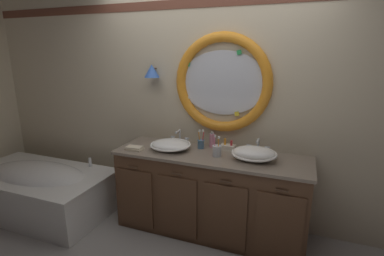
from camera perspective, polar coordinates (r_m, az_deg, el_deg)
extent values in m
plane|color=gray|center=(3.16, -0.50, -21.13)|extent=(14.00, 14.00, 0.00)
cube|color=beige|center=(3.17, 3.38, 4.67)|extent=(6.40, 0.08, 2.60)
cube|color=brown|center=(3.11, 3.42, 23.37)|extent=(6.27, 0.01, 0.09)
ellipsoid|color=silver|center=(3.04, 5.96, 8.73)|extent=(0.92, 0.02, 0.66)
torus|color=orange|center=(3.03, 5.93, 8.72)|extent=(1.02, 0.10, 1.02)
cube|color=teal|center=(2.94, 14.64, 8.30)|extent=(0.05, 0.01, 0.05)
cube|color=green|center=(2.97, 9.24, 14.43)|extent=(0.05, 0.01, 0.05)
cube|color=green|center=(3.13, -0.82, 12.45)|extent=(0.05, 0.01, 0.05)
cube|color=silver|center=(3.17, -0.94, 5.79)|extent=(0.04, 0.01, 0.04)
cube|color=yellow|center=(3.03, 8.79, 2.76)|extent=(0.05, 0.01, 0.05)
cylinder|color=#4C3823|center=(3.28, -7.46, 11.44)|extent=(0.02, 0.09, 0.02)
cone|color=blue|center=(3.24, -7.88, 11.03)|extent=(0.17, 0.17, 0.14)
cube|color=brown|center=(3.11, 3.58, -12.78)|extent=(1.92, 0.58, 0.83)
cube|color=gray|center=(2.94, 3.71, -5.32)|extent=(1.95, 0.62, 0.03)
cube|color=gray|center=(3.22, 5.20, -4.95)|extent=(1.92, 0.02, 0.11)
cube|color=brown|center=(3.16, -11.07, -13.44)|extent=(0.40, 0.02, 0.63)
cylinder|color=#422D1E|center=(3.00, -11.53, -7.51)|extent=(0.10, 0.01, 0.01)
cube|color=brown|center=(2.96, -2.87, -15.26)|extent=(0.40, 0.02, 0.63)
cylinder|color=#422D1E|center=(2.79, -3.06, -9.01)|extent=(0.10, 0.01, 0.01)
cube|color=brown|center=(2.82, 6.48, -16.94)|extent=(0.40, 0.02, 0.63)
cylinder|color=#422D1E|center=(2.64, 6.64, -10.47)|extent=(0.10, 0.01, 0.01)
cube|color=brown|center=(2.77, 16.64, -18.25)|extent=(0.40, 0.02, 0.63)
cylinder|color=#422D1E|center=(2.58, 17.21, -11.71)|extent=(0.10, 0.01, 0.01)
cube|color=white|center=(3.96, -27.75, -11.00)|extent=(1.67, 0.88, 0.49)
ellipsoid|color=white|center=(3.89, -28.10, -8.40)|extent=(1.37, 0.69, 0.28)
cube|color=white|center=(3.87, -28.17, -7.86)|extent=(1.70, 0.91, 0.02)
cylinder|color=silver|center=(3.79, -19.35, -6.34)|extent=(0.04, 0.04, 0.11)
cylinder|color=silver|center=(3.89, -28.10, -8.40)|extent=(0.04, 0.04, 0.01)
ellipsoid|color=white|center=(3.04, -4.24, -3.30)|extent=(0.41, 0.32, 0.10)
torus|color=white|center=(3.04, -4.24, -3.26)|extent=(0.43, 0.43, 0.02)
cylinder|color=silver|center=(3.04, -4.24, -3.26)|extent=(0.03, 0.03, 0.01)
ellipsoid|color=white|center=(2.79, 12.06, -4.94)|extent=(0.41, 0.27, 0.13)
torus|color=white|center=(2.79, 12.07, -4.87)|extent=(0.43, 0.43, 0.02)
cylinder|color=silver|center=(2.79, 12.07, -4.87)|extent=(0.03, 0.03, 0.01)
cylinder|color=silver|center=(3.27, -2.38, -2.76)|extent=(0.05, 0.05, 0.02)
cylinder|color=silver|center=(3.24, -2.40, -1.54)|extent=(0.02, 0.02, 0.12)
sphere|color=silver|center=(3.23, -2.41, -0.48)|extent=(0.03, 0.03, 0.03)
cylinder|color=silver|center=(3.18, -2.78, -0.71)|extent=(0.02, 0.10, 0.02)
cylinder|color=silver|center=(3.29, -3.75, -2.26)|extent=(0.04, 0.04, 0.06)
cylinder|color=silver|center=(3.23, -0.99, -2.58)|extent=(0.04, 0.04, 0.06)
cube|color=silver|center=(3.28, -3.76, -1.69)|extent=(0.05, 0.01, 0.01)
cube|color=silver|center=(3.22, -0.99, -2.01)|extent=(0.05, 0.01, 0.01)
cylinder|color=silver|center=(3.04, 12.77, -4.45)|extent=(0.05, 0.05, 0.02)
cylinder|color=silver|center=(3.02, 12.84, -3.25)|extent=(0.02, 0.02, 0.11)
sphere|color=silver|center=(3.01, 12.90, -2.21)|extent=(0.03, 0.03, 0.03)
cylinder|color=silver|center=(2.95, 12.74, -2.50)|extent=(0.02, 0.11, 0.02)
cylinder|color=silver|center=(3.05, 11.07, -3.92)|extent=(0.04, 0.04, 0.06)
cylinder|color=silver|center=(3.03, 14.51, -4.27)|extent=(0.04, 0.04, 0.06)
cube|color=silver|center=(3.04, 11.11, -3.31)|extent=(0.05, 0.01, 0.01)
cube|color=silver|center=(3.02, 14.56, -3.66)|extent=(0.05, 0.01, 0.01)
cylinder|color=slate|center=(3.08, 1.77, -3.20)|extent=(0.07, 0.07, 0.09)
torus|color=slate|center=(3.06, 1.77, -2.42)|extent=(0.08, 0.08, 0.01)
cylinder|color=#E0383D|center=(3.06, 2.12, -2.27)|extent=(0.03, 0.02, 0.17)
cube|color=white|center=(3.03, 2.14, -0.53)|extent=(0.02, 0.02, 0.02)
cylinder|color=orange|center=(3.06, 1.48, -2.26)|extent=(0.02, 0.03, 0.17)
cube|color=white|center=(3.04, 1.49, -0.54)|extent=(0.02, 0.02, 0.03)
cylinder|color=silver|center=(2.86, 4.92, -4.53)|extent=(0.09, 0.09, 0.10)
torus|color=silver|center=(2.84, 4.94, -3.55)|extent=(0.09, 0.09, 0.01)
cylinder|color=orange|center=(2.84, 5.25, -3.74)|extent=(0.02, 0.02, 0.17)
cube|color=white|center=(2.81, 5.29, -1.89)|extent=(0.02, 0.01, 0.02)
cylinder|color=pink|center=(2.84, 4.50, -3.52)|extent=(0.01, 0.04, 0.18)
cube|color=white|center=(2.81, 4.55, -1.56)|extent=(0.02, 0.02, 0.03)
cylinder|color=pink|center=(3.11, 3.94, -2.46)|extent=(0.06, 0.06, 0.15)
cylinder|color=silver|center=(3.09, 3.97, -0.99)|extent=(0.03, 0.03, 0.02)
cylinder|color=silver|center=(3.07, 3.87, -0.82)|extent=(0.01, 0.04, 0.01)
cube|color=beige|center=(3.10, -11.22, -4.04)|extent=(0.18, 0.11, 0.02)
cube|color=beige|center=(3.09, -11.24, -3.73)|extent=(0.17, 0.11, 0.02)
cube|color=beige|center=(3.07, 7.07, -3.73)|extent=(0.15, 0.10, 0.05)
cylinder|color=orange|center=(3.06, 6.48, -2.65)|extent=(0.02, 0.02, 0.07)
cylinder|color=#E0383D|center=(3.05, 7.73, -2.91)|extent=(0.02, 0.02, 0.05)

